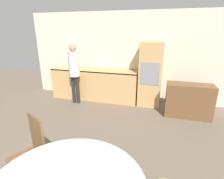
% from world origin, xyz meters
% --- Properties ---
extents(wall_back, '(6.63, 0.05, 2.60)m').
position_xyz_m(wall_back, '(0.00, 5.54, 1.30)').
color(wall_back, silver).
rests_on(wall_back, ground_plane).
extents(kitchen_counter, '(2.67, 0.60, 0.94)m').
position_xyz_m(kitchen_counter, '(-1.13, 5.20, 0.48)').
color(kitchen_counter, tan).
rests_on(kitchen_counter, ground_plane).
extents(oven_unit, '(0.62, 0.59, 1.78)m').
position_xyz_m(oven_unit, '(0.55, 5.20, 0.89)').
color(oven_unit, tan).
rests_on(oven_unit, ground_plane).
extents(sideboard, '(1.09, 0.45, 0.84)m').
position_xyz_m(sideboard, '(1.55, 4.68, 0.42)').
color(sideboard, brown).
rests_on(sideboard, ground_plane).
extents(chair_far_left, '(0.54, 0.54, 1.01)m').
position_xyz_m(chair_far_left, '(-0.75, 1.91, 0.56)').
color(chair_far_left, brown).
rests_on(chair_far_left, ground_plane).
extents(person_standing, '(0.31, 0.31, 1.72)m').
position_xyz_m(person_standing, '(-1.54, 4.70, 1.08)').
color(person_standing, '#262628').
rests_on(person_standing, ground_plane).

